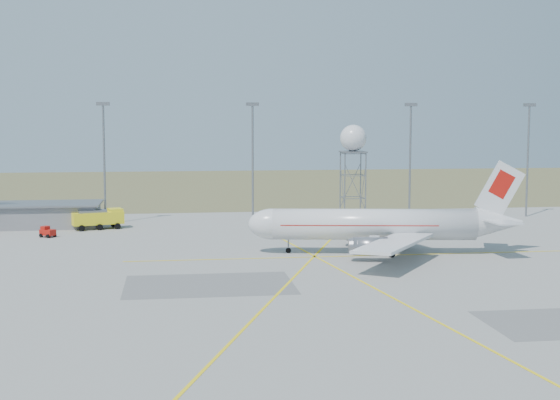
{
  "coord_description": "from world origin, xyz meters",
  "views": [
    {
      "loc": [
        -23.78,
        -67.2,
        17.62
      ],
      "look_at": [
        -8.87,
        40.0,
        6.39
      ],
      "focal_mm": 50.0,
      "sensor_mm": 36.0,
      "label": 1
    }
  ],
  "objects": [
    {
      "name": "building_grey",
      "position": [
        -45.0,
        64.0,
        1.97
      ],
      "size": [
        19.0,
        10.0,
        3.9
      ],
      "color": "slate",
      "rests_on": "ground"
    },
    {
      "name": "ground",
      "position": [
        0.0,
        0.0,
        0.0
      ],
      "size": [
        400.0,
        400.0,
        0.0
      ],
      "primitive_type": "plane",
      "color": "#999994",
      "rests_on": "ground"
    },
    {
      "name": "grass_strip",
      "position": [
        0.0,
        140.0,
        0.01
      ],
      "size": [
        400.0,
        120.0,
        0.03
      ],
      "primitive_type": "cube",
      "color": "brown",
      "rests_on": "ground"
    },
    {
      "name": "airliner_main",
      "position": [
        3.04,
        31.5,
        3.78
      ],
      "size": [
        36.16,
        34.79,
        12.32
      ],
      "rotation": [
        0.0,
        0.0,
        2.98
      ],
      "color": "silver",
      "rests_on": "ground"
    },
    {
      "name": "radar_tower",
      "position": [
        7.54,
        65.47,
        9.37
      ],
      "size": [
        4.61,
        4.61,
        16.69
      ],
      "color": "slate",
      "rests_on": "ground"
    },
    {
      "name": "mast_b",
      "position": [
        -10.0,
        66.0,
        12.07
      ],
      "size": [
        2.2,
        0.5,
        20.5
      ],
      "color": "slate",
      "rests_on": "ground"
    },
    {
      "name": "mast_c",
      "position": [
        18.0,
        66.0,
        12.07
      ],
      "size": [
        2.2,
        0.5,
        20.5
      ],
      "color": "slate",
      "rests_on": "ground"
    },
    {
      "name": "mast_d",
      "position": [
        40.0,
        66.0,
        12.07
      ],
      "size": [
        2.2,
        0.5,
        20.5
      ],
      "color": "slate",
      "rests_on": "ground"
    },
    {
      "name": "fire_truck",
      "position": [
        -35.52,
        60.07,
        1.54
      ],
      "size": [
        8.48,
        5.08,
        3.22
      ],
      "rotation": [
        0.0,
        0.0,
        0.3
      ],
      "color": "yellow",
      "rests_on": "ground"
    },
    {
      "name": "baggage_tug",
      "position": [
        -42.44,
        52.29,
        0.62
      ],
      "size": [
        2.56,
        2.5,
        1.65
      ],
      "rotation": [
        0.0,
        0.0,
        -0.6
      ],
      "color": "#B2140C",
      "rests_on": "ground"
    },
    {
      "name": "mast_a",
      "position": [
        -35.0,
        66.0,
        12.07
      ],
      "size": [
        2.2,
        0.5,
        20.5
      ],
      "color": "slate",
      "rests_on": "ground"
    }
  ]
}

